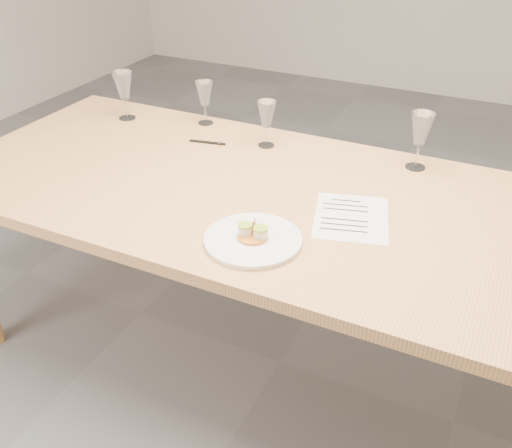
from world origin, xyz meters
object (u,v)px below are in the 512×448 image
at_px(recipe_sheet, 351,217).
at_px(wine_glass_1, 204,95).
at_px(ballpoint_pen, 208,142).
at_px(wine_glass_3, 421,130).
at_px(wine_glass_2, 266,115).
at_px(wine_glass_0, 123,86).
at_px(dining_table, 284,213).
at_px(dinner_plate, 253,239).

bearing_deg(recipe_sheet, wine_glass_1, 133.51).
xyz_separation_m(ballpoint_pen, wine_glass_3, (0.77, 0.14, 0.14)).
height_order(ballpoint_pen, wine_glass_2, wine_glass_2).
bearing_deg(wine_glass_1, ballpoint_pen, -57.89).
bearing_deg(wine_glass_2, wine_glass_0, 179.97).
xyz_separation_m(ballpoint_pen, wine_glass_2, (0.21, 0.08, 0.12)).
xyz_separation_m(dining_table, wine_glass_2, (-0.22, 0.33, 0.19)).
relative_size(ballpoint_pen, wine_glass_0, 0.72).
bearing_deg(wine_glass_1, wine_glass_3, -2.52).
relative_size(recipe_sheet, wine_glass_0, 1.64).
bearing_deg(dinner_plate, wine_glass_3, 65.86).
bearing_deg(wine_glass_1, dinner_plate, -51.52).
bearing_deg(wine_glass_3, wine_glass_0, -177.23).
distance_m(dining_table, wine_glass_2, 0.44).
bearing_deg(wine_glass_0, dining_table, -20.61).
relative_size(dining_table, wine_glass_0, 12.00).
xyz_separation_m(dining_table, recipe_sheet, (0.24, -0.04, 0.07)).
bearing_deg(wine_glass_0, recipe_sheet, -18.49).
height_order(recipe_sheet, wine_glass_2, wine_glass_2).
height_order(dinner_plate, wine_glass_2, wine_glass_2).
bearing_deg(ballpoint_pen, wine_glass_2, 9.31).
relative_size(dinner_plate, wine_glass_3, 1.37).
bearing_deg(recipe_sheet, ballpoint_pen, 140.96).
bearing_deg(wine_glass_1, recipe_sheet, -30.95).
xyz_separation_m(wine_glass_0, wine_glass_1, (0.33, 0.10, -0.02)).
relative_size(ballpoint_pen, wine_glass_1, 0.81).
xyz_separation_m(dining_table, dinner_plate, (0.03, -0.30, 0.08)).
xyz_separation_m(wine_glass_0, wine_glass_2, (0.65, -0.00, -0.02)).
bearing_deg(recipe_sheet, wine_glass_0, 145.97).
distance_m(dinner_plate, ballpoint_pen, 0.71).
distance_m(recipe_sheet, ballpoint_pen, 0.73).
distance_m(recipe_sheet, wine_glass_3, 0.46).
xyz_separation_m(dinner_plate, wine_glass_0, (-0.90, 0.62, 0.13)).
bearing_deg(dinner_plate, wine_glass_1, 128.48).
bearing_deg(ballpoint_pen, recipe_sheet, -34.74).
xyz_separation_m(dinner_plate, recipe_sheet, (0.21, 0.25, -0.01)).
distance_m(recipe_sheet, wine_glass_0, 1.18).
relative_size(wine_glass_0, wine_glass_1, 1.13).
relative_size(ballpoint_pen, wine_glass_2, 0.82).
bearing_deg(wine_glass_0, wine_glass_2, -0.03).
bearing_deg(dining_table, ballpoint_pen, 150.12).
bearing_deg(wine_glass_2, dinner_plate, -68.17).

